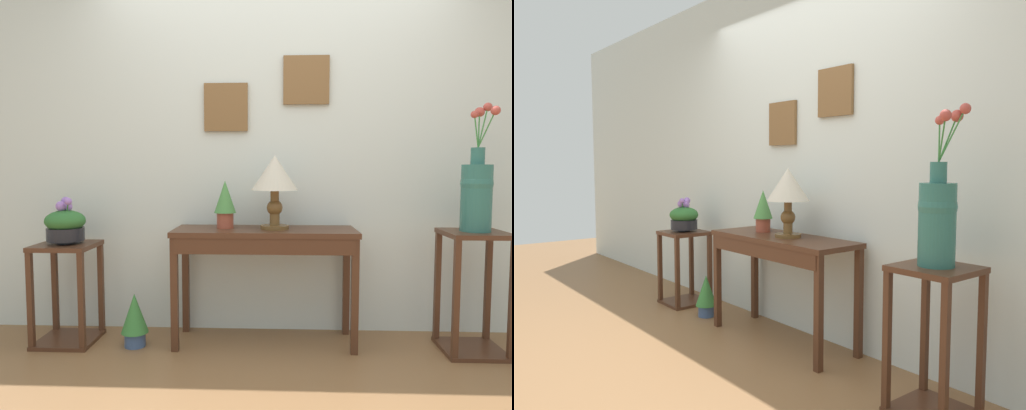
# 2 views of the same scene
# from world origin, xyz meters

# --- Properties ---
(back_wall_with_art) EXTENTS (9.00, 0.13, 2.80)m
(back_wall_with_art) POSITION_xyz_m (-0.00, 1.32, 1.40)
(back_wall_with_art) COLOR silver
(back_wall_with_art) RESTS_ON ground
(console_table) EXTENTS (1.20, 0.43, 0.77)m
(console_table) POSITION_xyz_m (-0.07, 0.99, 0.66)
(console_table) COLOR #472819
(console_table) RESTS_ON ground
(table_lamp) EXTENTS (0.30, 0.30, 0.49)m
(table_lamp) POSITION_xyz_m (-0.01, 1.02, 1.11)
(table_lamp) COLOR brown
(table_lamp) RESTS_ON console_table
(potted_plant_on_console) EXTENTS (0.15, 0.15, 0.32)m
(potted_plant_on_console) POSITION_xyz_m (-0.34, 1.05, 0.95)
(potted_plant_on_console) COLOR #9E4733
(potted_plant_on_console) RESTS_ON console_table
(pedestal_stand_left) EXTENTS (0.38, 0.38, 0.67)m
(pedestal_stand_left) POSITION_xyz_m (-1.39, 0.96, 0.34)
(pedestal_stand_left) COLOR #472819
(pedestal_stand_left) RESTS_ON ground
(planter_bowl_wide_left) EXTENTS (0.26, 0.26, 0.31)m
(planter_bowl_wide_left) POSITION_xyz_m (-1.39, 0.96, 0.80)
(planter_bowl_wide_left) COLOR black
(planter_bowl_wide_left) RESTS_ON pedestal_stand_left
(pedestal_stand_right) EXTENTS (0.38, 0.38, 0.78)m
(pedestal_stand_right) POSITION_xyz_m (1.25, 0.91, 0.39)
(pedestal_stand_right) COLOR #472819
(pedestal_stand_right) RESTS_ON ground
(flower_vase_tall_right) EXTENTS (0.21, 0.22, 0.81)m
(flower_vase_tall_right) POSITION_xyz_m (1.25, 0.91, 1.04)
(flower_vase_tall_right) COLOR #2D665B
(flower_vase_tall_right) RESTS_ON pedestal_stand_right
(potted_plant_floor) EXTENTS (0.18, 0.18, 0.36)m
(potted_plant_floor) POSITION_xyz_m (-0.92, 0.90, 0.19)
(potted_plant_floor) COLOR #3D5684
(potted_plant_floor) RESTS_ON ground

